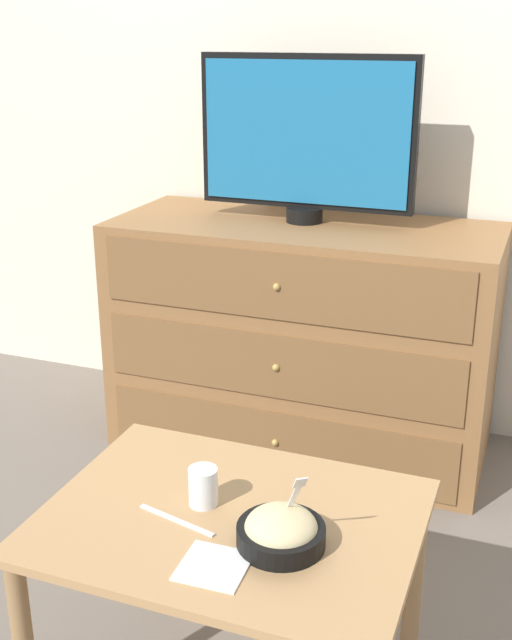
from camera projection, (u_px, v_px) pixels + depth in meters
ground_plane at (330, 407)px, 3.31m from camera, size 12.00×12.00×0.00m
wall_back at (344, 79)px, 2.89m from camera, size 12.00×0.05×2.60m
dresser at (302, 338)px, 2.90m from camera, size 1.34×0.59×0.84m
tv at (306, 136)px, 2.69m from camera, size 0.75×0.13×0.56m
coffee_table at (231, 546)px, 1.74m from camera, size 0.80×0.61×0.50m
takeout_bowl at (281, 531)px, 1.61m from camera, size 0.18×0.18×0.18m
drink_cup at (203, 489)px, 1.74m from camera, size 0.06×0.06×0.09m
napkin at (214, 566)px, 1.55m from camera, size 0.13×0.13×0.00m
knife at (176, 520)px, 1.69m from camera, size 0.19×0.06×0.01m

